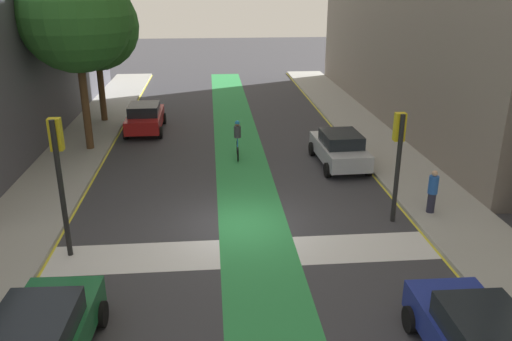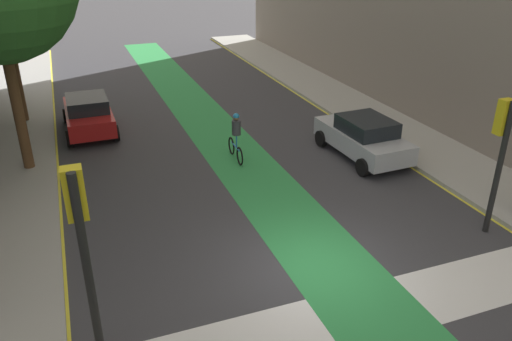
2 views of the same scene
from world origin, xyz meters
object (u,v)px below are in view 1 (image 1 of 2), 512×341
(car_green_left_near, at_px, (40,340))
(street_tree_near, at_px, (75,15))
(car_silver_right_far, at_px, (340,148))
(traffic_signal_near_left, at_px, (59,162))
(car_red_left_far, at_px, (145,117))
(cyclist_in_lane, at_px, (237,138))
(pedestrian_sidewalk_right_a, at_px, (433,191))
(traffic_signal_near_right, at_px, (398,146))
(street_tree_far, at_px, (95,27))

(car_green_left_near, relative_size, street_tree_near, 0.48)
(car_silver_right_far, bearing_deg, traffic_signal_near_left, -144.87)
(car_red_left_far, distance_m, street_tree_near, 6.91)
(car_silver_right_far, relative_size, cyclist_in_lane, 2.30)
(car_green_left_near, bearing_deg, pedestrian_sidewalk_right_a, 30.73)
(traffic_signal_near_left, xyz_separation_m, car_silver_right_far, (10.17, 7.15, -2.19))
(traffic_signal_near_right, xyz_separation_m, car_green_left_near, (-9.99, -6.65, -1.90))
(car_silver_right_far, xyz_separation_m, street_tree_far, (-12.00, 8.56, 4.68))
(traffic_signal_near_left, bearing_deg, car_silver_right_far, 35.13)
(cyclist_in_lane, bearing_deg, traffic_signal_near_right, -54.64)
(traffic_signal_near_right, xyz_separation_m, traffic_signal_near_left, (-10.67, -1.44, 0.30))
(traffic_signal_near_right, xyz_separation_m, car_silver_right_far, (-0.50, 5.72, -1.90))
(cyclist_in_lane, bearing_deg, car_green_left_near, -109.84)
(street_tree_near, distance_m, street_tree_far, 5.53)
(traffic_signal_near_right, xyz_separation_m, street_tree_far, (-12.50, 14.27, 2.78))
(pedestrian_sidewalk_right_a, height_order, street_tree_near, street_tree_near)
(traffic_signal_near_right, bearing_deg, car_silver_right_far, 94.98)
(car_silver_right_far, bearing_deg, pedestrian_sidewalk_right_a, -70.55)
(cyclist_in_lane, bearing_deg, traffic_signal_near_left, -123.46)
(traffic_signal_near_right, relative_size, car_green_left_near, 0.90)
(street_tree_far, bearing_deg, pedestrian_sidewalk_right_a, -45.32)
(traffic_signal_near_left, distance_m, car_red_left_far, 13.75)
(car_green_left_near, bearing_deg, traffic_signal_near_left, 97.46)
(traffic_signal_near_right, bearing_deg, street_tree_near, 144.08)
(cyclist_in_lane, bearing_deg, car_silver_right_far, -16.85)
(cyclist_in_lane, height_order, street_tree_far, street_tree_far)
(car_green_left_near, relative_size, car_red_left_far, 1.01)
(pedestrian_sidewalk_right_a, bearing_deg, car_red_left_far, 133.45)
(car_silver_right_far, xyz_separation_m, car_green_left_near, (-9.49, -12.36, 0.00))
(traffic_signal_near_right, relative_size, street_tree_far, 0.49)
(car_green_left_near, distance_m, cyclist_in_lane, 14.60)
(car_red_left_far, distance_m, pedestrian_sidewalk_right_a, 16.47)
(traffic_signal_near_right, xyz_separation_m, car_red_left_far, (-9.86, 12.11, -1.90))
(traffic_signal_near_left, distance_m, cyclist_in_lane, 10.42)
(car_green_left_near, xyz_separation_m, cyclist_in_lane, (4.95, 13.74, 0.17))
(traffic_signal_near_left, xyz_separation_m, car_red_left_far, (0.81, 13.55, -2.19))
(car_red_left_far, bearing_deg, street_tree_far, 140.63)
(car_silver_right_far, bearing_deg, cyclist_in_lane, 163.15)
(pedestrian_sidewalk_right_a, relative_size, street_tree_near, 0.18)
(traffic_signal_near_right, bearing_deg, car_red_left_far, 129.15)
(street_tree_far, bearing_deg, traffic_signal_near_left, -83.37)
(car_silver_right_far, bearing_deg, street_tree_near, 165.08)
(cyclist_in_lane, distance_m, street_tree_far, 11.30)
(car_silver_right_far, distance_m, pedestrian_sidewalk_right_a, 5.89)
(car_red_left_far, xyz_separation_m, cyclist_in_lane, (4.83, -5.02, 0.17))
(pedestrian_sidewalk_right_a, distance_m, street_tree_far, 20.36)
(car_red_left_far, bearing_deg, pedestrian_sidewalk_right_a, -46.55)
(car_silver_right_far, height_order, street_tree_near, street_tree_near)
(car_silver_right_far, relative_size, street_tree_far, 0.55)
(street_tree_near, height_order, street_tree_far, street_tree_near)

